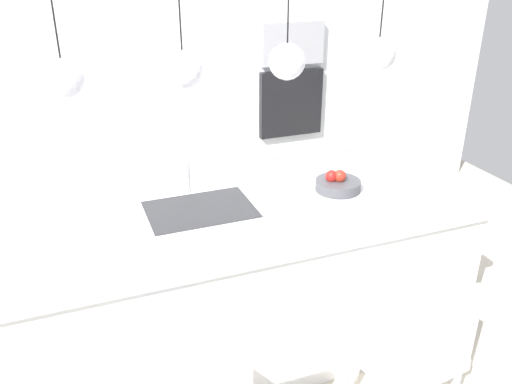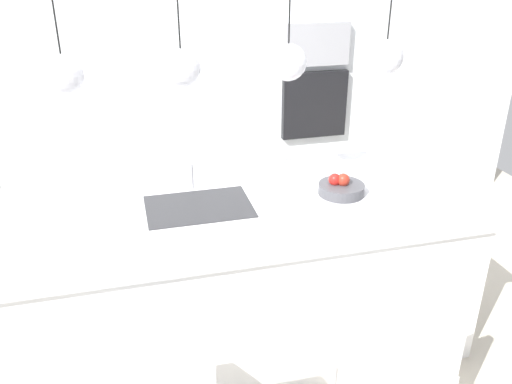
% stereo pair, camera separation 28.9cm
% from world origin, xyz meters
% --- Properties ---
extents(floor, '(6.60, 6.60, 0.00)m').
position_xyz_m(floor, '(0.00, 0.00, 0.00)').
color(floor, beige).
rests_on(floor, ground).
extents(back_wall, '(6.00, 0.10, 2.60)m').
position_xyz_m(back_wall, '(0.00, 1.65, 1.30)').
color(back_wall, white).
rests_on(back_wall, ground).
extents(kitchen_island, '(2.56, 1.11, 0.91)m').
position_xyz_m(kitchen_island, '(0.00, 0.00, 0.46)').
color(kitchen_island, white).
rests_on(kitchen_island, ground).
extents(sink_basin, '(0.56, 0.40, 0.02)m').
position_xyz_m(sink_basin, '(-0.22, 0.00, 0.91)').
color(sink_basin, '#2D2D30').
rests_on(sink_basin, kitchen_island).
extents(faucet, '(0.02, 0.17, 0.22)m').
position_xyz_m(faucet, '(-0.22, 0.21, 1.06)').
color(faucet, silver).
rests_on(faucet, kitchen_island).
extents(fruit_bowl, '(0.26, 0.26, 0.12)m').
position_xyz_m(fruit_bowl, '(0.58, -0.04, 0.95)').
color(fruit_bowl, '#4C4C51').
rests_on(fruit_bowl, kitchen_island).
extents(microwave, '(0.54, 0.08, 0.34)m').
position_xyz_m(microwave, '(1.02, 1.58, 1.46)').
color(microwave, '#9E9EA3').
rests_on(microwave, back_wall).
extents(oven, '(0.56, 0.08, 0.56)m').
position_xyz_m(oven, '(1.02, 1.58, 0.96)').
color(oven, black).
rests_on(oven, back_wall).
extents(chair_middle, '(0.48, 0.46, 0.88)m').
position_xyz_m(chair_middle, '(0.51, -0.95, 0.50)').
color(chair_middle, white).
rests_on(chair_middle, ground).
extents(pendant_light_left, '(0.18, 0.18, 0.78)m').
position_xyz_m(pendant_light_left, '(-0.80, 0.00, 1.66)').
color(pendant_light_left, silver).
extents(pendant_light_center_left, '(0.18, 0.18, 0.78)m').
position_xyz_m(pendant_light_center_left, '(-0.27, 0.00, 1.66)').
color(pendant_light_center_left, silver).
extents(pendant_light_center_right, '(0.18, 0.18, 0.78)m').
position_xyz_m(pendant_light_center_right, '(0.27, 0.00, 1.66)').
color(pendant_light_center_right, silver).
extents(pendant_light_right, '(0.18, 0.18, 0.78)m').
position_xyz_m(pendant_light_right, '(0.80, 0.00, 1.66)').
color(pendant_light_right, silver).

